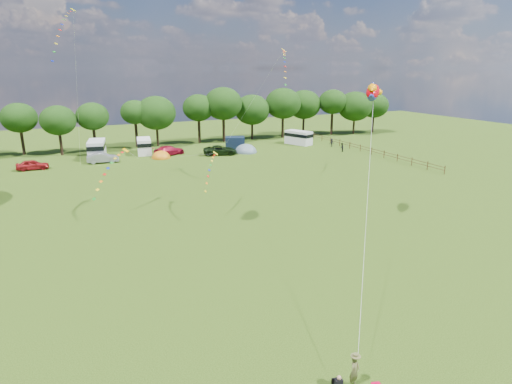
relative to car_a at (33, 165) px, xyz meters
name	(u,v)px	position (x,y,z in m)	size (l,w,h in m)	color
ground_plane	(305,280)	(18.19, -43.50, -0.71)	(180.00, 180.00, 0.00)	black
tree_line	(176,110)	(23.49, 11.49, 5.64)	(102.98, 10.98, 10.27)	black
fence	(366,149)	(50.19, -9.00, -0.01)	(0.12, 33.12, 1.20)	#472D19
car_a	(33,165)	(0.00, 0.00, 0.00)	(1.68, 4.26, 1.42)	maroon
car_b	(103,158)	(9.37, 0.81, 0.04)	(1.59, 4.25, 1.50)	gray
car_c	(169,150)	(19.80, 2.68, 0.05)	(2.13, 5.06, 1.52)	maroon
car_d	(220,150)	(27.45, -0.49, 0.05)	(2.53, 5.58, 1.52)	black
campervan_b	(97,149)	(8.89, 4.75, 0.81)	(3.28, 6.06, 2.82)	silver
campervan_c	(144,146)	(16.32, 5.60, 0.64)	(2.88, 5.37, 2.51)	white
campervan_d	(299,137)	(44.09, 3.00, 0.64)	(3.91, 5.58, 2.52)	silver
tent_orange	(161,158)	(18.04, 0.80, -0.69)	(2.96, 3.24, 2.32)	#C66E0E
tent_greyblue	(246,152)	(32.13, -0.22, -0.69)	(3.73, 4.09, 2.78)	slate
awning_navy	(235,143)	(31.78, 3.88, 0.32)	(3.30, 2.68, 2.06)	black
kite_flyer	(355,371)	(15.09, -53.05, 0.06)	(0.56, 0.37, 1.53)	brown
camp_chair	(338,384)	(14.04, -53.32, -0.04)	(0.50, 0.50, 1.12)	#99999E
fish_kite	(373,92)	(28.72, -36.07, 10.99)	(2.91, 3.03, 1.78)	#D60007
streamer_kite_a	(64,25)	(5.84, -13.20, 17.28)	(3.19, 5.53, 5.73)	#D6D000
streamer_kite_b	(113,165)	(8.48, -23.38, 3.90)	(4.20, 4.71, 3.80)	#F6B003
streamer_kite_c	(212,165)	(17.15, -27.36, 3.97)	(3.01, 4.92, 2.78)	yellow
walker_a	(342,147)	(47.11, -6.47, 0.05)	(0.74, 0.46, 1.52)	black
walker_b	(332,143)	(48.40, -1.46, 0.02)	(0.94, 0.44, 1.46)	black
streamer_kite_d	(284,61)	(29.86, -17.88, 13.79)	(2.74, 5.19, 4.32)	yellow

